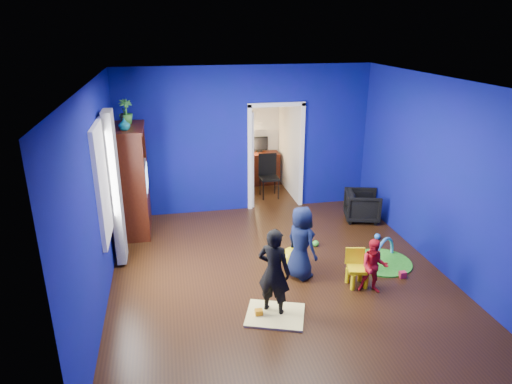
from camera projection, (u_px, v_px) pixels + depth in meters
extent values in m
cube|color=black|center=(279.00, 275.00, 7.00)|extent=(5.00, 5.50, 0.01)
cube|color=white|center=(282.00, 82.00, 5.99)|extent=(5.00, 5.50, 0.01)
cube|color=navy|center=(246.00, 140.00, 9.02)|extent=(5.00, 0.02, 2.90)
cube|color=navy|center=(358.00, 289.00, 3.96)|extent=(5.00, 0.02, 2.90)
cube|color=navy|center=(97.00, 198.00, 6.03)|extent=(0.02, 5.50, 2.90)
cube|color=navy|center=(439.00, 175.00, 6.95)|extent=(0.02, 5.50, 2.90)
imported|color=black|center=(362.00, 206.00, 8.86)|extent=(0.78, 0.77, 0.59)
imported|color=black|center=(274.00, 272.00, 5.89)|extent=(0.53, 0.49, 1.21)
imported|color=#0F1237|center=(301.00, 243.00, 6.76)|extent=(0.57, 0.66, 1.13)
imported|color=red|center=(374.00, 266.00, 6.42)|extent=(0.48, 0.43, 0.81)
imported|color=#0B585F|center=(124.00, 124.00, 7.52)|extent=(0.25, 0.25, 0.20)
imported|color=green|center=(126.00, 112.00, 7.96)|extent=(0.32, 0.32, 0.43)
cube|color=#42180B|center=(131.00, 180.00, 8.17)|extent=(0.58, 1.14, 1.96)
cube|color=silver|center=(133.00, 178.00, 8.16)|extent=(0.46, 0.70, 0.54)
cube|color=#F2E07A|center=(275.00, 315.00, 6.00)|extent=(0.91, 0.82, 0.03)
sphere|color=yellow|center=(293.00, 258.00, 7.12)|extent=(0.36, 0.36, 0.36)
cube|color=yellow|center=(357.00, 270.00, 6.63)|extent=(0.33, 0.33, 0.50)
cylinder|color=#3A9722|center=(382.00, 262.00, 7.33)|extent=(0.93, 0.93, 0.02)
torus|color=#3F8CD8|center=(382.00, 262.00, 7.33)|extent=(0.66, 0.58, 0.83)
cube|color=white|center=(101.00, 182.00, 6.32)|extent=(0.03, 0.95, 1.55)
cube|color=slate|center=(115.00, 189.00, 6.96)|extent=(0.14, 0.42, 2.40)
cube|color=white|center=(276.00, 158.00, 9.27)|extent=(1.16, 0.10, 2.10)
cube|color=#3D140A|center=(260.00, 168.00, 10.89)|extent=(0.88, 0.44, 0.75)
cube|color=black|center=(259.00, 144.00, 10.81)|extent=(0.40, 0.05, 0.32)
sphere|color=#FFD88C|center=(248.00, 146.00, 10.71)|extent=(0.14, 0.14, 0.14)
cube|color=black|center=(269.00, 177.00, 9.98)|extent=(0.40, 0.40, 0.92)
cube|color=white|center=(260.00, 98.00, 10.43)|extent=(0.88, 0.24, 0.04)
cube|color=#E32544|center=(403.00, 275.00, 6.90)|extent=(0.10, 0.08, 0.10)
sphere|color=blue|center=(377.00, 236.00, 8.14)|extent=(0.11, 0.11, 0.11)
cube|color=orange|center=(259.00, 313.00, 5.98)|extent=(0.10, 0.08, 0.10)
sphere|color=green|center=(316.00, 243.00, 7.88)|extent=(0.11, 0.11, 0.11)
cube|color=#BF47B6|center=(358.00, 259.00, 7.35)|extent=(0.10, 0.08, 0.10)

